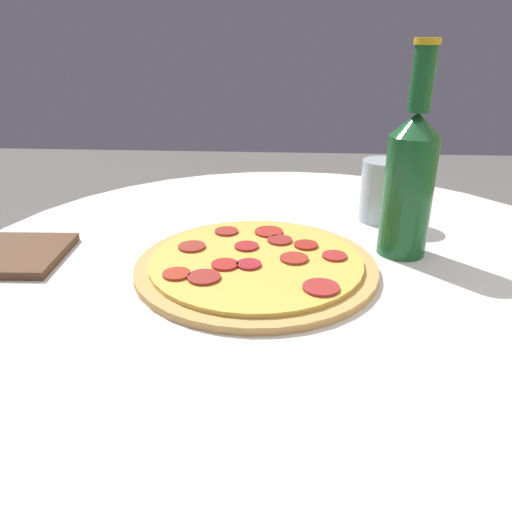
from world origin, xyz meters
TOP-DOWN VIEW (x-y plane):
  - table at (0.00, 0.00)m, footprint 0.96×0.96m
  - pizza at (0.03, -0.05)m, footprint 0.32×0.32m
  - beer_bottle at (-0.04, 0.15)m, footprint 0.07×0.07m
  - drinking_glass at (-0.17, 0.15)m, footprint 0.07×0.07m

SIDE VIEW (x-z plane):
  - table at x=0.00m, z-range 0.18..0.93m
  - pizza at x=0.03m, z-range 0.74..0.76m
  - drinking_glass at x=-0.17m, z-range 0.75..0.85m
  - beer_bottle at x=-0.04m, z-range 0.71..1.00m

